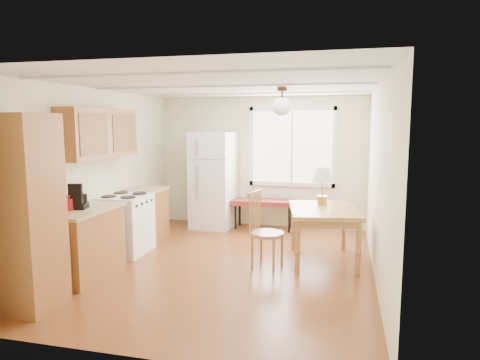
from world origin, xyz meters
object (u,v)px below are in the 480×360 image
(dining_table, at_px, (323,215))
(chair, at_px, (261,224))
(bench, at_px, (264,203))
(refrigerator, at_px, (213,180))

(dining_table, height_order, chair, chair)
(bench, distance_m, chair, 2.15)
(refrigerator, height_order, bench, refrigerator)
(refrigerator, distance_m, dining_table, 2.69)
(refrigerator, relative_size, bench, 1.48)
(bench, height_order, chair, chair)
(refrigerator, xyz_separation_m, chair, (1.33, -2.04, -0.31))
(refrigerator, height_order, chair, refrigerator)
(bench, height_order, dining_table, dining_table)
(bench, relative_size, chair, 1.17)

